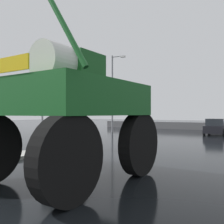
{
  "coord_description": "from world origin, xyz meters",
  "views": [
    {
      "loc": [
        4.92,
        1.52,
        2.01
      ],
      "look_at": [
        0.1,
        9.54,
        2.07
      ],
      "focal_mm": 40.63,
      "sensor_mm": 36.0,
      "label": 1
    }
  ],
  "objects_px": {
    "traffic_signal_near_left": "(44,104)",
    "streetlight_far_left": "(113,90)",
    "sedan_ahead": "(216,127)",
    "bare_tree_left": "(60,72)",
    "oversize_sprayer": "(69,108)"
  },
  "relations": [
    {
      "from": "traffic_signal_near_left",
      "to": "streetlight_far_left",
      "type": "bearing_deg",
      "value": 104.04
    },
    {
      "from": "sedan_ahead",
      "to": "bare_tree_left",
      "type": "xyz_separation_m",
      "value": [
        -11.7,
        -8.99,
        5.02
      ]
    },
    {
      "from": "sedan_ahead",
      "to": "bare_tree_left",
      "type": "bearing_deg",
      "value": 126.84
    },
    {
      "from": "oversize_sprayer",
      "to": "streetlight_far_left",
      "type": "relative_size",
      "value": 0.66
    },
    {
      "from": "sedan_ahead",
      "to": "bare_tree_left",
      "type": "height_order",
      "value": "bare_tree_left"
    },
    {
      "from": "oversize_sprayer",
      "to": "sedan_ahead",
      "type": "distance_m",
      "value": 20.21
    },
    {
      "from": "streetlight_far_left",
      "to": "bare_tree_left",
      "type": "bearing_deg",
      "value": -103.95
    },
    {
      "from": "sedan_ahead",
      "to": "streetlight_far_left",
      "type": "xyz_separation_m",
      "value": [
        -10.08,
        -2.45,
        3.87
      ]
    },
    {
      "from": "traffic_signal_near_left",
      "to": "sedan_ahead",
      "type": "bearing_deg",
      "value": 66.69
    },
    {
      "from": "traffic_signal_near_left",
      "to": "streetlight_far_left",
      "type": "height_order",
      "value": "streetlight_far_left"
    },
    {
      "from": "bare_tree_left",
      "to": "sedan_ahead",
      "type": "bearing_deg",
      "value": 37.55
    },
    {
      "from": "sedan_ahead",
      "to": "traffic_signal_near_left",
      "type": "height_order",
      "value": "traffic_signal_near_left"
    },
    {
      "from": "traffic_signal_near_left",
      "to": "oversize_sprayer",
      "type": "bearing_deg",
      "value": -38.32
    },
    {
      "from": "traffic_signal_near_left",
      "to": "bare_tree_left",
      "type": "xyz_separation_m",
      "value": [
        -4.94,
        6.7,
        3.16
      ]
    },
    {
      "from": "oversize_sprayer",
      "to": "traffic_signal_near_left",
      "type": "height_order",
      "value": "oversize_sprayer"
    }
  ]
}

